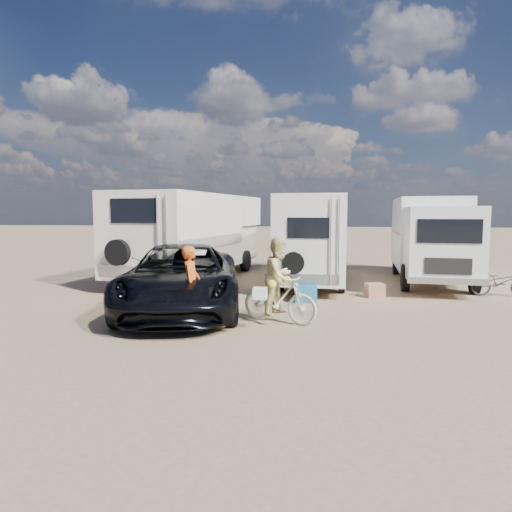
% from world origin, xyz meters
% --- Properties ---
extents(ground, '(140.00, 140.00, 0.00)m').
position_xyz_m(ground, '(0.00, 0.00, 0.00)').
color(ground, '#967859').
rests_on(ground, ground).
extents(rv_main, '(2.15, 7.00, 3.01)m').
position_xyz_m(rv_main, '(-0.07, 6.72, 1.50)').
color(rv_main, white).
rests_on(rv_main, ground).
extents(rv_left, '(3.68, 8.54, 3.12)m').
position_xyz_m(rv_left, '(-4.60, 6.99, 1.56)').
color(rv_left, white).
rests_on(rv_left, ground).
extents(box_truck, '(2.66, 6.96, 2.99)m').
position_xyz_m(box_truck, '(3.96, 7.26, 1.50)').
color(box_truck, silver).
rests_on(box_truck, ground).
extents(dark_suv, '(4.09, 6.46, 1.66)m').
position_xyz_m(dark_suv, '(-3.14, 1.35, 0.83)').
color(dark_suv, black).
rests_on(dark_suv, ground).
extents(bike_man, '(1.72, 0.78, 0.87)m').
position_xyz_m(bike_man, '(-2.35, -0.35, 0.44)').
color(bike_man, orange).
rests_on(bike_man, ground).
extents(bike_woman, '(1.90, 1.16, 1.11)m').
position_xyz_m(bike_woman, '(-0.57, 0.50, 0.55)').
color(bike_woman, beige).
rests_on(bike_woman, ground).
extents(rider_man, '(0.45, 0.62, 1.60)m').
position_xyz_m(rider_man, '(-2.35, -0.35, 0.80)').
color(rider_man, '#C54F17').
rests_on(rider_man, ground).
extents(rider_woman, '(0.93, 1.03, 1.75)m').
position_xyz_m(rider_woman, '(-0.57, 0.50, 0.87)').
color(rider_woman, '#CFC27C').
rests_on(rider_woman, ground).
extents(bike_parked, '(1.65, 0.60, 0.86)m').
position_xyz_m(bike_parked, '(5.49, 4.85, 0.43)').
color(bike_parked, '#292C2A').
rests_on(bike_parked, ground).
extents(cooler, '(0.65, 0.52, 0.47)m').
position_xyz_m(cooler, '(-0.14, 2.99, 0.23)').
color(cooler, '#1E698F').
rests_on(cooler, ground).
extents(crate, '(0.60, 0.60, 0.39)m').
position_xyz_m(crate, '(1.81, 4.12, 0.20)').
color(crate, '#9A6A4E').
rests_on(crate, ground).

